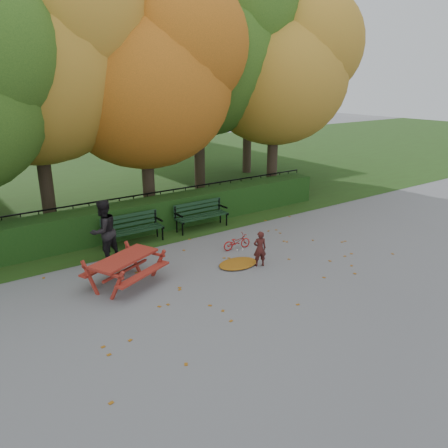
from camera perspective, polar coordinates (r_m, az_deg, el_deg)
ground at (r=11.02m, az=2.52°, el=-6.74°), size 90.00×90.00×0.00m
grass_strip at (r=23.17m, az=-19.36°, el=5.75°), size 90.00×90.00×0.00m
building_right at (r=38.56m, az=-14.78°, el=19.84°), size 9.00×6.00×12.00m
hedge at (r=14.41m, az=-8.50°, el=1.36°), size 13.00×0.90×1.00m
iron_fence at (r=15.09m, az=-9.91°, el=2.21°), size 14.00×0.04×1.02m
tree_b at (r=15.06m, az=-22.51°, el=19.88°), size 6.72×6.40×8.79m
tree_c at (r=15.47m, az=-9.03°, el=18.75°), size 6.30×6.00×8.00m
tree_d at (r=18.15m, az=-1.89°, el=22.53°), size 7.14×6.80×9.58m
tree_e at (r=18.61m, az=8.02°, el=19.51°), size 6.09×5.80×8.16m
tree_g at (r=22.81m, az=4.30°, el=20.13°), size 6.30×6.00×8.55m
bench_left at (r=13.19m, az=-11.92°, el=-0.37°), size 1.80×0.57×0.88m
bench_right at (r=14.26m, az=-3.10°, el=1.43°), size 1.80×0.57×0.88m
picnic_table at (r=10.58m, az=-12.82°, el=-5.03°), size 2.06×1.90×0.81m
leaf_pile at (r=11.60m, az=1.84°, el=-5.18°), size 1.20×0.90×0.08m
leaf_scatter at (r=11.23m, az=1.57°, el=-6.18°), size 9.00×5.70×0.01m
child at (r=11.41m, az=4.70°, el=-3.24°), size 0.41×0.35×0.96m
adult at (r=11.99m, az=-15.46°, el=-0.90°), size 1.00×0.90×1.70m
bicycle at (r=12.57m, az=1.68°, el=-2.34°), size 0.88×0.40×0.45m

